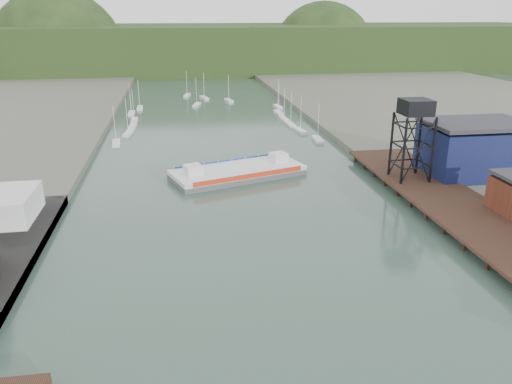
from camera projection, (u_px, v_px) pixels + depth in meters
name	position (u px, v px, depth m)	size (l,w,h in m)	color
east_pier	(450.00, 201.00, 89.72)	(14.00, 70.00, 2.45)	black
lift_tower	(415.00, 112.00, 96.81)	(6.50, 6.50, 16.00)	black
blue_shed	(474.00, 149.00, 103.81)	(20.50, 14.50, 11.30)	#0E0E3E
marina_sailboats	(209.00, 115.00, 171.56)	(57.71, 92.65, 0.90)	silver
distant_hills	(185.00, 51.00, 318.75)	(500.00, 120.00, 80.00)	black
chain_ferry	(238.00, 172.00, 108.65)	(30.60, 19.80, 4.10)	#515154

